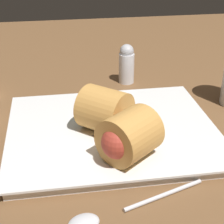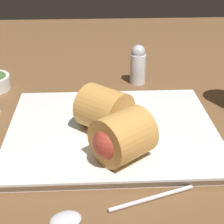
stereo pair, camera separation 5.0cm
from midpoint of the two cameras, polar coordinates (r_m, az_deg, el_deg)
name	(u,v)px [view 1 (the left image)]	position (r cm, az deg, el deg)	size (l,w,h in cm)	color
table_surface	(126,138)	(56.42, -0.45, -4.04)	(180.00, 140.00, 2.00)	brown
serving_plate	(112,132)	(54.60, -2.64, -3.08)	(29.98, 25.09, 1.50)	white
roll_front_left	(127,137)	(45.89, -0.83, -3.91)	(8.79, 8.80, 6.27)	#D19347
roll_front_right	(102,109)	(52.49, -4.28, 0.35)	(8.83, 8.84, 6.27)	#D19347
spoon	(101,217)	(41.04, -5.29, -15.79)	(16.72, 7.19, 1.18)	silver
salt_shaker	(127,64)	(71.49, 0.21, 7.34)	(2.95, 2.95, 7.59)	silver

